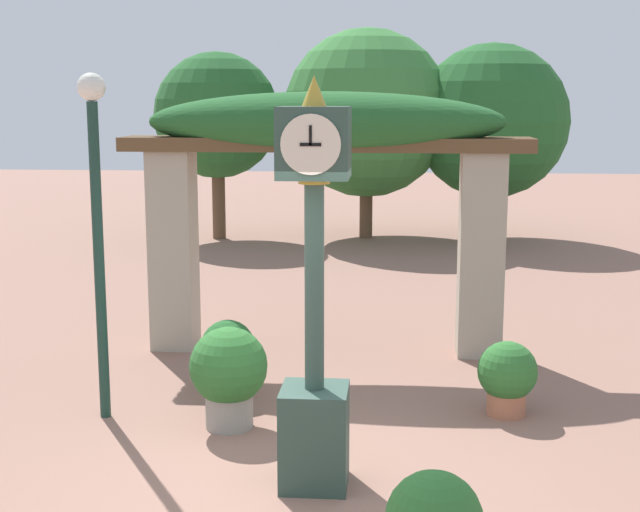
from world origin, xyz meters
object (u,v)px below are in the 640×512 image
pedestal_clock (314,311)px  lamp_post (96,202)px  potted_plant_near_left (229,372)px  potted_plant_far_left (507,375)px  potted_plant_near_right (228,351)px

pedestal_clock → lamp_post: lamp_post is taller
pedestal_clock → potted_plant_near_left: 1.72m
pedestal_clock → potted_plant_near_left: pedestal_clock is taller
pedestal_clock → lamp_post: bearing=147.9°
potted_plant_near_left → potted_plant_far_left: size_ratio=1.31×
potted_plant_near_right → potted_plant_far_left: size_ratio=1.08×
potted_plant_near_left → potted_plant_far_left: (2.60, 0.56, -0.14)m
potted_plant_near_right → lamp_post: size_ratio=0.24×
potted_plant_far_left → potted_plant_near_left: bearing=-167.9°
potted_plant_near_left → potted_plant_near_right: size_ratio=1.22×
pedestal_clock → lamp_post: (-2.14, 1.34, 0.66)m
potted_plant_near_left → potted_plant_near_right: 0.95m
potted_plant_far_left → lamp_post: 4.21m
pedestal_clock → potted_plant_near_right: (-1.09, 2.10, -0.96)m
pedestal_clock → potted_plant_near_right: bearing=117.4°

